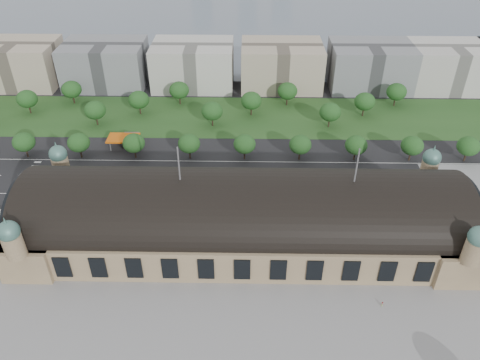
{
  "coord_description": "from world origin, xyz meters",
  "views": [
    {
      "loc": [
        1.15,
        -120.96,
        110.25
      ],
      "look_at": [
        -1.32,
        16.56,
        14.0
      ],
      "focal_mm": 35.0,
      "sensor_mm": 36.0,
      "label": 1
    }
  ],
  "objects_px": {
    "parked_car_5": "(119,194)",
    "bus_mid": "(248,183)",
    "parked_car_6": "(159,201)",
    "traffic_car_6": "(449,191)",
    "parked_car_1": "(75,194)",
    "parked_car_3": "(159,194)",
    "bus_east": "(344,186)",
    "parked_car_4": "(170,201)",
    "traffic_car_4": "(263,187)",
    "parked_car_0": "(71,194)",
    "parked_car_2": "(95,200)",
    "petrol_station": "(128,138)",
    "pedestrian_0": "(382,304)",
    "traffic_car_3": "(212,173)",
    "traffic_car_1": "(38,168)",
    "bus_west": "(219,189)",
    "traffic_car_5": "(329,178)"
  },
  "relations": [
    {
      "from": "parked_car_5",
      "to": "bus_mid",
      "type": "bearing_deg",
      "value": 68.81
    },
    {
      "from": "parked_car_6",
      "to": "traffic_car_6",
      "type": "bearing_deg",
      "value": 55.78
    },
    {
      "from": "bus_mid",
      "to": "parked_car_1",
      "type": "bearing_deg",
      "value": 96.15
    },
    {
      "from": "parked_car_3",
      "to": "bus_east",
      "type": "relative_size",
      "value": 0.42
    },
    {
      "from": "parked_car_4",
      "to": "parked_car_6",
      "type": "relative_size",
      "value": 0.92
    },
    {
      "from": "traffic_car_4",
      "to": "parked_car_0",
      "type": "relative_size",
      "value": 1.06
    },
    {
      "from": "parked_car_2",
      "to": "parked_car_3",
      "type": "bearing_deg",
      "value": 59.68
    },
    {
      "from": "parked_car_5",
      "to": "parked_car_4",
      "type": "bearing_deg",
      "value": 49.89
    },
    {
      "from": "petrol_station",
      "to": "parked_car_0",
      "type": "distance_m",
      "value": 42.72
    },
    {
      "from": "parked_car_2",
      "to": "parked_car_3",
      "type": "relative_size",
      "value": 1.21
    },
    {
      "from": "traffic_car_4",
      "to": "traffic_car_6",
      "type": "distance_m",
      "value": 73.75
    },
    {
      "from": "parked_car_5",
      "to": "parked_car_1",
      "type": "bearing_deg",
      "value": -119.06
    },
    {
      "from": "pedestrian_0",
      "to": "traffic_car_6",
      "type": "bearing_deg",
      "value": 50.58
    },
    {
      "from": "parked_car_2",
      "to": "parked_car_4",
      "type": "distance_m",
      "value": 28.92
    },
    {
      "from": "parked_car_3",
      "to": "traffic_car_6",
      "type": "bearing_deg",
      "value": 65.3
    },
    {
      "from": "traffic_car_4",
      "to": "parked_car_5",
      "type": "height_order",
      "value": "traffic_car_4"
    },
    {
      "from": "traffic_car_3",
      "to": "traffic_car_4",
      "type": "bearing_deg",
      "value": -109.78
    },
    {
      "from": "parked_car_2",
      "to": "parked_car_5",
      "type": "relative_size",
      "value": 1.13
    },
    {
      "from": "traffic_car_1",
      "to": "traffic_car_3",
      "type": "relative_size",
      "value": 0.89
    },
    {
      "from": "traffic_car_4",
      "to": "parked_car_0",
      "type": "height_order",
      "value": "traffic_car_4"
    },
    {
      "from": "petrol_station",
      "to": "traffic_car_4",
      "type": "height_order",
      "value": "petrol_station"
    },
    {
      "from": "parked_car_6",
      "to": "parked_car_1",
      "type": "bearing_deg",
      "value": -135.33
    },
    {
      "from": "petrol_station",
      "to": "bus_west",
      "type": "xyz_separation_m",
      "value": [
        44.22,
        -37.51,
        -1.32
      ]
    },
    {
      "from": "parked_car_0",
      "to": "parked_car_5",
      "type": "distance_m",
      "value": 18.94
    },
    {
      "from": "petrol_station",
      "to": "traffic_car_6",
      "type": "xyz_separation_m",
      "value": [
        135.39,
        -35.6,
        -2.22
      ]
    },
    {
      "from": "parked_car_2",
      "to": "bus_east",
      "type": "bearing_deg",
      "value": 56.33
    },
    {
      "from": "traffic_car_3",
      "to": "bus_mid",
      "type": "bearing_deg",
      "value": -113.87
    },
    {
      "from": "parked_car_3",
      "to": "bus_mid",
      "type": "bearing_deg",
      "value": 74.35
    },
    {
      "from": "parked_car_4",
      "to": "parked_car_6",
      "type": "height_order",
      "value": "parked_car_4"
    },
    {
      "from": "parked_car_4",
      "to": "traffic_car_1",
      "type": "bearing_deg",
      "value": -141.04
    },
    {
      "from": "traffic_car_4",
      "to": "parked_car_4",
      "type": "xyz_separation_m",
      "value": [
        -36.26,
        -9.61,
        0.05
      ]
    },
    {
      "from": "bus_west",
      "to": "parked_car_6",
      "type": "bearing_deg",
      "value": 106.52
    },
    {
      "from": "traffic_car_6",
      "to": "parked_car_1",
      "type": "bearing_deg",
      "value": -90.49
    },
    {
      "from": "parked_car_0",
      "to": "traffic_car_3",
      "type": "bearing_deg",
      "value": 68.27
    },
    {
      "from": "parked_car_1",
      "to": "parked_car_5",
      "type": "relative_size",
      "value": 0.99
    },
    {
      "from": "parked_car_3",
      "to": "parked_car_4",
      "type": "xyz_separation_m",
      "value": [
        4.54,
        -4.0,
        -0.03
      ]
    },
    {
      "from": "parked_car_1",
      "to": "bus_east",
      "type": "distance_m",
      "value": 106.41
    },
    {
      "from": "pedestrian_0",
      "to": "parked_car_5",
      "type": "bearing_deg",
      "value": 144.93
    },
    {
      "from": "traffic_car_3",
      "to": "traffic_car_4",
      "type": "height_order",
      "value": "traffic_car_4"
    },
    {
      "from": "bus_west",
      "to": "pedestrian_0",
      "type": "height_order",
      "value": "bus_west"
    },
    {
      "from": "traffic_car_1",
      "to": "traffic_car_3",
      "type": "distance_m",
      "value": 74.31
    },
    {
      "from": "petrol_station",
      "to": "parked_car_5",
      "type": "relative_size",
      "value": 2.84
    },
    {
      "from": "parked_car_3",
      "to": "bus_mid",
      "type": "height_order",
      "value": "bus_mid"
    },
    {
      "from": "parked_car_1",
      "to": "parked_car_6",
      "type": "height_order",
      "value": "parked_car_6"
    },
    {
      "from": "parked_car_6",
      "to": "bus_east",
      "type": "distance_m",
      "value": 73.14
    },
    {
      "from": "traffic_car_4",
      "to": "traffic_car_6",
      "type": "height_order",
      "value": "traffic_car_6"
    },
    {
      "from": "parked_car_0",
      "to": "bus_mid",
      "type": "relative_size",
      "value": 0.31
    },
    {
      "from": "traffic_car_3",
      "to": "bus_west",
      "type": "bearing_deg",
      "value": -158.57
    },
    {
      "from": "traffic_car_5",
      "to": "bus_west",
      "type": "xyz_separation_m",
      "value": [
        -44.69,
        -9.46,
        0.8
      ]
    },
    {
      "from": "bus_west",
      "to": "bus_east",
      "type": "height_order",
      "value": "bus_west"
    }
  ]
}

